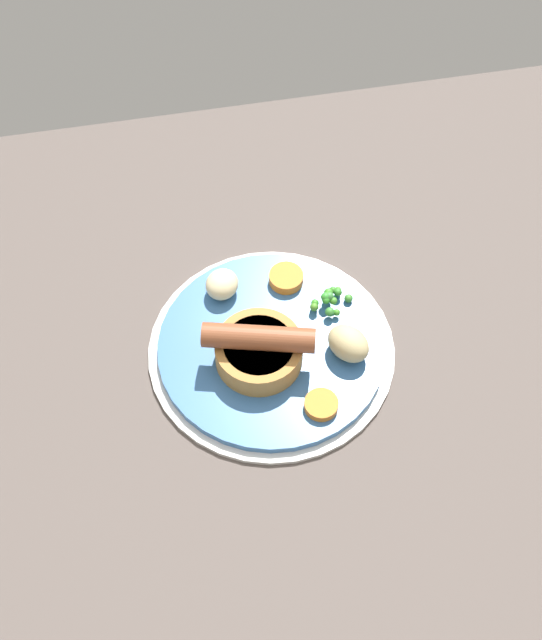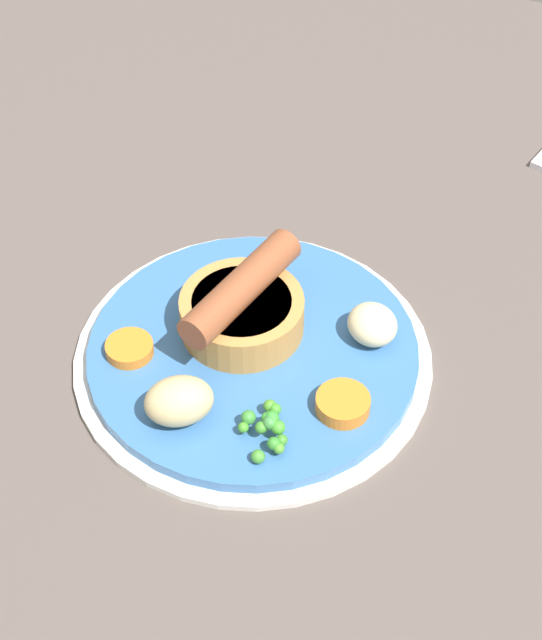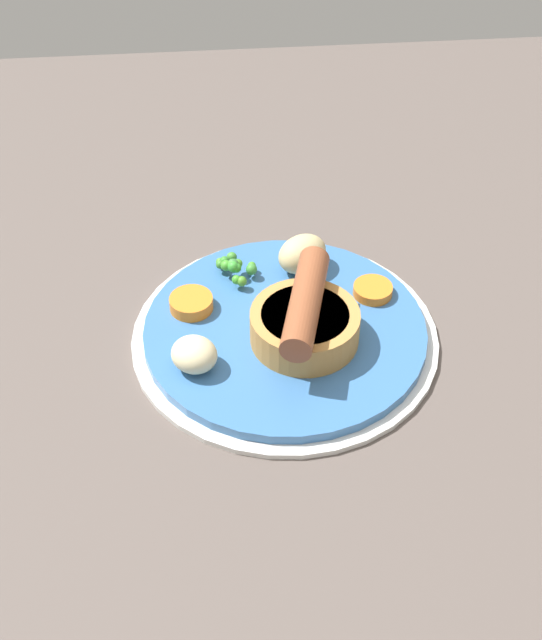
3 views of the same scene
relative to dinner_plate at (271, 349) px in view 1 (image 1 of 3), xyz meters
The scene contains 8 objects.
dining_table 4.32cm from the dinner_plate, 114.14° to the right, with size 110.00×80.00×3.00cm, color #564C47.
dinner_plate is the anchor object (origin of this frame).
sausage_pudding 3.72cm from the dinner_plate, 142.53° to the right, with size 11.37×8.84×5.29cm.
pea_pile 8.10cm from the dinner_plate, 28.36° to the left, with size 4.77×3.57×1.91cm.
potato_chunk_0 8.74cm from the dinner_plate, 117.36° to the left, with size 3.39×3.72×2.71cm, color beige.
potato_chunk_1 8.16cm from the dinner_plate, 16.89° to the right, with size 4.62×3.51×3.26cm, color #CCB77F.
carrot_slice_0 8.32cm from the dinner_plate, 68.27° to the left, with size 3.67×3.67×1.12cm, color orange.
carrot_slice_1 8.72cm from the dinner_plate, 66.35° to the right, with size 3.37×3.37×0.86cm, color orange.
Camera 1 is at (-7.36, -43.59, 82.00)cm, focal length 50.00 mm.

